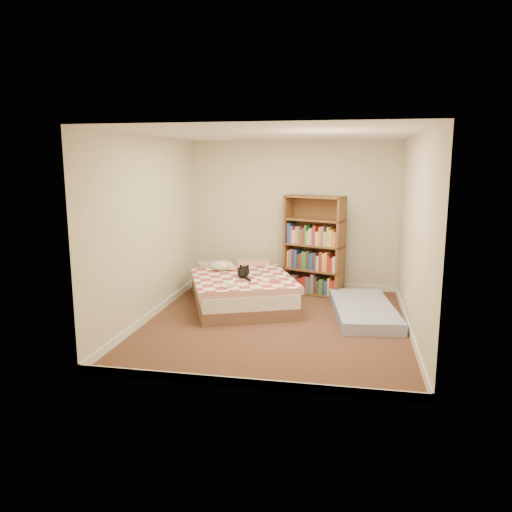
% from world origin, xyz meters
% --- Properties ---
extents(room, '(3.51, 4.01, 2.51)m').
position_xyz_m(room, '(0.00, 0.00, 1.20)').
color(room, '#4E2E21').
rests_on(room, ground).
extents(bed, '(1.99, 2.32, 0.52)m').
position_xyz_m(bed, '(-0.65, 0.82, 0.24)').
color(bed, brown).
rests_on(bed, room).
extents(bookshelf, '(1.08, 0.65, 1.62)m').
position_xyz_m(bookshelf, '(0.38, 1.66, 0.58)').
color(bookshelf, brown).
rests_on(bookshelf, room).
extents(floor_mattress, '(1.05, 1.88, 0.16)m').
position_xyz_m(floor_mattress, '(1.18, 0.59, 0.08)').
color(floor_mattress, '#7488C2').
rests_on(floor_mattress, room).
extents(black_cat, '(0.21, 0.61, 0.14)m').
position_xyz_m(black_cat, '(-0.58, 0.68, 0.53)').
color(black_cat, black).
rests_on(black_cat, bed).
extents(white_dog, '(0.41, 0.42, 0.15)m').
position_xyz_m(white_dog, '(-1.01, 1.01, 0.55)').
color(white_dog, white).
rests_on(white_dog, bed).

